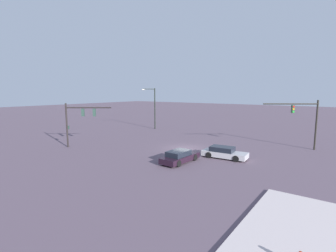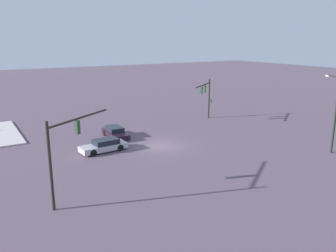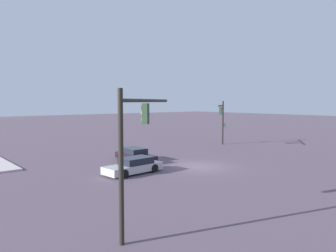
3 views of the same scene
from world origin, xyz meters
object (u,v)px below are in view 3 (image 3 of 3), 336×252
object	(u,v)px
traffic_signal_opposite_side	(135,134)
sedan_car_approaching	(134,166)
traffic_signal_near_corner	(222,115)
sedan_car_waiting_far	(135,155)

from	to	relation	value
traffic_signal_opposite_side	sedan_car_approaching	distance (m)	11.45
traffic_signal_near_corner	sedan_car_waiting_far	xyz separation A→B (m)	(13.95, 1.65, -3.18)
sedan_car_approaching	sedan_car_waiting_far	distance (m)	5.00
traffic_signal_opposite_side	sedan_car_approaching	world-z (taller)	traffic_signal_opposite_side
traffic_signal_near_corner	sedan_car_waiting_far	distance (m)	14.41
traffic_signal_near_corner	sedan_car_approaching	bearing A→B (deg)	-16.48
traffic_signal_near_corner	traffic_signal_opposite_side	bearing A→B (deg)	-2.37
traffic_signal_opposite_side	sedan_car_waiting_far	xyz separation A→B (m)	(-8.91, -13.16, -3.54)
traffic_signal_near_corner	sedan_car_waiting_far	world-z (taller)	traffic_signal_near_corner
traffic_signal_near_corner	sedan_car_approaching	distance (m)	18.07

